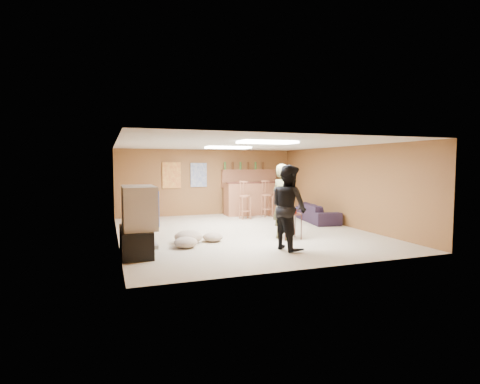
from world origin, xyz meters
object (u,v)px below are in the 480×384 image
object	(u,v)px
bar_counter	(254,198)
person_olive	(283,202)
tv_body	(139,207)
tray_table	(290,226)
person_black	(289,207)
sofa	(318,213)

from	to	relation	value
bar_counter	person_olive	size ratio (longest dim) A/B	1.16
tv_body	tray_table	bearing A→B (deg)	4.87
person_olive	person_black	distance (m)	0.99
person_black	tv_body	bearing A→B (deg)	68.04
person_olive	person_black	size ratio (longest dim) A/B	1.01
tv_body	person_black	distance (m)	2.92
person_black	sofa	world-z (taller)	person_black
sofa	tray_table	distance (m)	2.84
person_olive	sofa	world-z (taller)	person_olive
tv_body	tray_table	xyz separation A→B (m)	(3.36, 0.29, -0.60)
person_olive	tray_table	world-z (taller)	person_olive
person_olive	sofa	size ratio (longest dim) A/B	0.93
tv_body	bar_counter	size ratio (longest dim) A/B	0.55
bar_counter	tv_body	bearing A→B (deg)	-133.00
person_black	person_olive	bearing A→B (deg)	-29.71
bar_counter	sofa	size ratio (longest dim) A/B	1.08
bar_counter	sofa	xyz separation A→B (m)	(1.18, -2.12, -0.28)
person_olive	sofa	bearing A→B (deg)	-63.70
bar_counter	tray_table	xyz separation A→B (m)	(-0.79, -4.16, -0.25)
tv_body	person_black	xyz separation A→B (m)	(2.86, -0.61, -0.05)
person_black	tray_table	world-z (taller)	person_black
sofa	tv_body	bearing A→B (deg)	123.02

